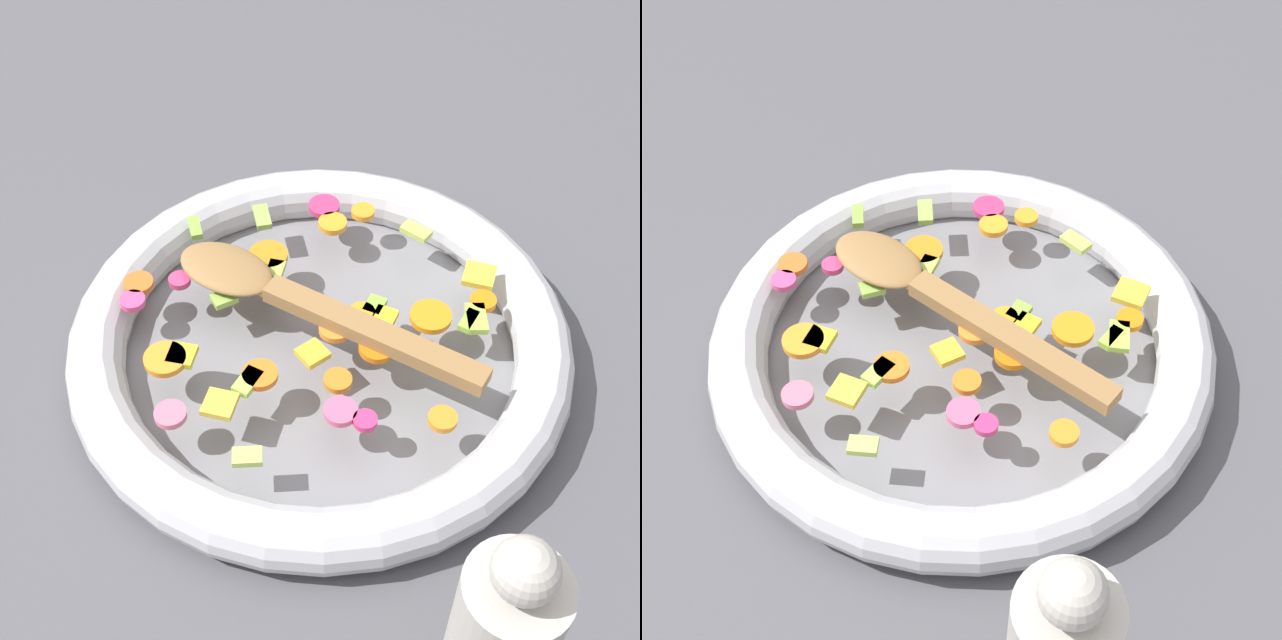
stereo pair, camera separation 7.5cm
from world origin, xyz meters
TOP-DOWN VIEW (x-y plane):
  - ground_plane at (0.00, 0.00)m, footprint 4.00×4.00m
  - skillet at (0.00, 0.00)m, footprint 0.44×0.44m
  - chopped_vegetables at (0.01, -0.01)m, footprint 0.33×0.31m
  - wooden_spoon at (0.02, -0.02)m, footprint 0.20×0.26m

SIDE VIEW (x-z plane):
  - ground_plane at x=0.00m, z-range 0.00..0.00m
  - skillet at x=0.00m, z-range 0.00..0.05m
  - chopped_vegetables at x=0.01m, z-range 0.05..0.06m
  - wooden_spoon at x=0.02m, z-range 0.06..0.07m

